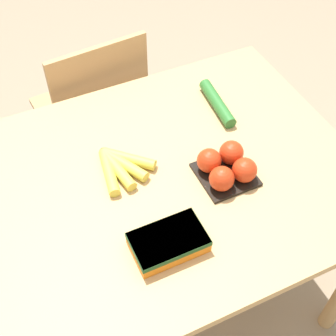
% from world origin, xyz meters
% --- Properties ---
extents(ground_plane, '(12.00, 12.00, 0.00)m').
position_xyz_m(ground_plane, '(0.00, 0.00, 0.00)').
color(ground_plane, gray).
extents(dining_table, '(1.15, 0.91, 0.76)m').
position_xyz_m(dining_table, '(0.00, 0.00, 0.65)').
color(dining_table, tan).
rests_on(dining_table, ground_plane).
extents(chair, '(0.45, 0.43, 0.88)m').
position_xyz_m(chair, '(-0.04, 0.66, 0.46)').
color(chair, tan).
rests_on(chair, ground_plane).
extents(banana_bunch, '(0.17, 0.18, 0.03)m').
position_xyz_m(banana_bunch, '(-0.12, 0.08, 0.77)').
color(banana_bunch, brown).
rests_on(banana_bunch, dining_table).
extents(tomato_pack, '(0.16, 0.16, 0.08)m').
position_xyz_m(tomato_pack, '(0.15, -0.08, 0.80)').
color(tomato_pack, black).
rests_on(tomato_pack, dining_table).
extents(carrot_bag, '(0.19, 0.12, 0.05)m').
position_xyz_m(carrot_bag, '(-0.11, -0.23, 0.78)').
color(carrot_bag, orange).
rests_on(carrot_bag, dining_table).
extents(cucumber_near, '(0.06, 0.22, 0.04)m').
position_xyz_m(cucumber_near, '(0.28, 0.20, 0.78)').
color(cucumber_near, '#2D702D').
rests_on(cucumber_near, dining_table).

